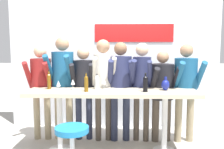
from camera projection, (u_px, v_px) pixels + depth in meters
The scene contains 19 objects.
back_wall at pixel (114, 58), 5.20m from camera, with size 4.33×0.12×2.88m.
tasting_table at pixel (112, 99), 3.97m from camera, with size 2.73×0.62×0.99m.
bar_stool at pixel (72, 143), 3.23m from camera, with size 0.46×0.46×0.66m.
person_far_left at pixel (41, 82), 4.45m from camera, with size 0.43×0.53×1.71m.
person_left at pixel (63, 77), 4.45m from camera, with size 0.50×0.62×1.85m.
person_center_left at pixel (83, 83), 4.45m from camera, with size 0.43×0.53×1.68m.
person_center at pixel (103, 78), 4.38m from camera, with size 0.45×0.58×1.81m.
person_center_right at pixel (120, 81), 4.38m from camera, with size 0.51×0.60×1.76m.
person_right at pixel (142, 80), 4.36m from camera, with size 0.44×0.57×1.75m.
person_far_right at pixel (162, 87), 4.36m from camera, with size 0.53×0.60×1.61m.
person_rightmost at pixel (186, 82), 4.34m from camera, with size 0.51×0.60×1.73m.
wine_bottle_0 at pixel (97, 82), 4.09m from camera, with size 0.08×0.08×0.25m.
wine_bottle_1 at pixel (145, 83), 3.86m from camera, with size 0.07×0.07×0.30m.
wine_bottle_2 at pixel (86, 83), 3.87m from camera, with size 0.06×0.06×0.30m.
wine_bottle_3 at pixel (49, 81), 4.11m from camera, with size 0.06×0.06×0.32m.
wine_glass_0 at pixel (104, 82), 4.09m from camera, with size 0.07×0.07×0.18m.
wine_glass_1 at pixel (73, 82), 4.03m from camera, with size 0.07×0.07×0.18m.
wine_glass_2 at pixel (58, 84), 3.86m from camera, with size 0.07×0.07×0.18m.
decorative_vase at pixel (165, 85), 4.00m from camera, with size 0.13×0.13×0.22m.
Camera 1 is at (0.13, -3.90, 1.70)m, focal length 40.00 mm.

